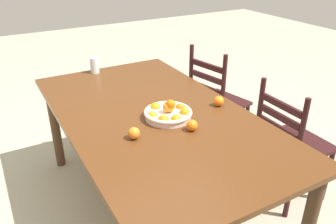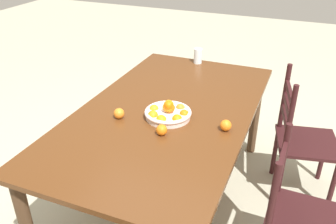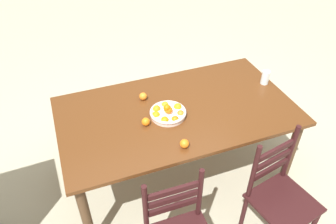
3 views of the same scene
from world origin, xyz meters
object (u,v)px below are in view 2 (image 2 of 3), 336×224
(chair_by_cabinet, at_px, (299,219))
(orange_loose_0, at_px, (119,113))
(drinking_glass, at_px, (198,56))
(orange_loose_2, at_px, (226,125))
(chair_near_window, at_px, (301,140))
(dining_table, at_px, (167,121))
(orange_loose_1, at_px, (162,130))
(fruit_bowl, at_px, (168,113))

(chair_by_cabinet, relative_size, orange_loose_0, 13.69)
(chair_by_cabinet, height_order, drinking_glass, chair_by_cabinet)
(orange_loose_0, relative_size, orange_loose_2, 0.99)
(chair_near_window, distance_m, drinking_glass, 1.09)
(orange_loose_0, relative_size, drinking_glass, 0.52)
(chair_near_window, relative_size, drinking_glass, 7.60)
(chair_by_cabinet, distance_m, drinking_glass, 1.62)
(dining_table, relative_size, orange_loose_0, 29.14)
(chair_by_cabinet, bearing_deg, orange_loose_0, 85.38)
(chair_near_window, height_order, orange_loose_0, chair_near_window)
(dining_table, relative_size, drinking_glass, 15.27)
(dining_table, height_order, orange_loose_1, orange_loose_1)
(orange_loose_1, xyz_separation_m, orange_loose_2, (-0.19, 0.33, 0.00))
(dining_table, xyz_separation_m, drinking_glass, (-0.89, -0.08, 0.15))
(fruit_bowl, xyz_separation_m, orange_loose_0, (0.12, -0.28, -0.00))
(dining_table, relative_size, fruit_bowl, 6.58)
(orange_loose_0, xyz_separation_m, orange_loose_2, (-0.11, 0.65, 0.00))
(chair_by_cabinet, xyz_separation_m, orange_loose_1, (-0.03, -0.82, 0.36))
(drinking_glass, bearing_deg, orange_loose_0, -7.82)
(chair_near_window, bearing_deg, orange_loose_2, 131.83)
(chair_by_cabinet, distance_m, orange_loose_0, 1.20)
(chair_near_window, bearing_deg, dining_table, 107.49)
(orange_loose_2, bearing_deg, dining_table, -104.95)
(chair_by_cabinet, relative_size, orange_loose_1, 13.98)
(chair_by_cabinet, relative_size, drinking_glass, 7.17)
(orange_loose_2, distance_m, drinking_glass, 1.12)
(fruit_bowl, distance_m, orange_loose_0, 0.31)
(chair_by_cabinet, bearing_deg, orange_loose_1, 88.65)
(chair_by_cabinet, relative_size, fruit_bowl, 3.09)
(fruit_bowl, bearing_deg, orange_loose_2, 88.25)
(orange_loose_1, bearing_deg, orange_loose_0, -103.75)
(dining_table, relative_size, chair_near_window, 2.01)
(chair_near_window, distance_m, orange_loose_1, 1.15)
(chair_near_window, height_order, chair_by_cabinet, chair_near_window)
(drinking_glass, bearing_deg, chair_by_cabinet, 38.80)
(dining_table, height_order, chair_by_cabinet, chair_by_cabinet)
(chair_by_cabinet, xyz_separation_m, fruit_bowl, (-0.23, -0.86, 0.36))
(orange_loose_0, bearing_deg, orange_loose_2, 99.42)
(chair_by_cabinet, xyz_separation_m, drinking_glass, (-1.23, -0.99, 0.39))
(dining_table, distance_m, chair_near_window, 1.01)
(chair_near_window, relative_size, orange_loose_2, 14.36)
(fruit_bowl, xyz_separation_m, orange_loose_2, (0.01, 0.37, -0.00))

